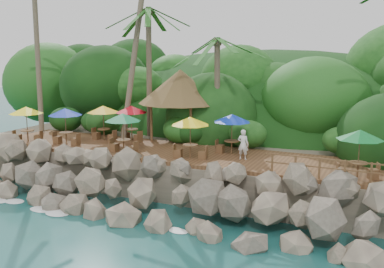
% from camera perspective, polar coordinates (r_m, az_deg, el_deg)
% --- Properties ---
extents(ground, '(140.00, 140.00, 0.00)m').
position_cam_1_polar(ground, '(21.24, -6.94, -11.81)').
color(ground, '#19514F').
rests_on(ground, ground).
extents(land_base, '(32.00, 25.20, 2.10)m').
position_cam_1_polar(land_base, '(34.99, 6.88, -1.04)').
color(land_base, gray).
rests_on(land_base, ground).
extents(jungle_hill, '(44.80, 28.00, 15.40)m').
position_cam_1_polar(jungle_hill, '(42.26, 9.99, -0.56)').
color(jungle_hill, '#143811').
rests_on(jungle_hill, ground).
extents(seawall, '(29.00, 4.00, 2.30)m').
position_cam_1_polar(seawall, '(22.46, -4.31, -7.37)').
color(seawall, gray).
rests_on(seawall, ground).
extents(terrace, '(26.00, 5.00, 0.20)m').
position_cam_1_polar(terrace, '(25.62, 0.00, -2.64)').
color(terrace, brown).
rests_on(terrace, land_base).
extents(jungle_foliage, '(44.00, 16.00, 12.00)m').
position_cam_1_polar(jungle_foliage, '(34.29, 6.32, -3.07)').
color(jungle_foliage, '#143811').
rests_on(jungle_foliage, ground).
extents(foam_line, '(25.20, 0.80, 0.06)m').
position_cam_1_polar(foam_line, '(21.47, -6.51, -11.46)').
color(foam_line, white).
rests_on(foam_line, ground).
extents(palapa, '(5.48, 5.48, 4.60)m').
position_cam_1_polar(palapa, '(29.04, -1.51, 6.11)').
color(palapa, brown).
rests_on(palapa, ground).
extents(dining_clusters, '(24.80, 5.31, 2.28)m').
position_cam_1_polar(dining_clusters, '(25.22, -3.10, 1.75)').
color(dining_clusters, brown).
rests_on(dining_clusters, terrace).
extents(railing, '(6.10, 0.10, 1.00)m').
position_cam_1_polar(railing, '(21.08, 17.50, -4.08)').
color(railing, brown).
rests_on(railing, terrace).
extents(waiter, '(0.61, 0.41, 1.65)m').
position_cam_1_polar(waiter, '(24.01, 6.56, -1.35)').
color(waiter, white).
rests_on(waiter, terrace).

